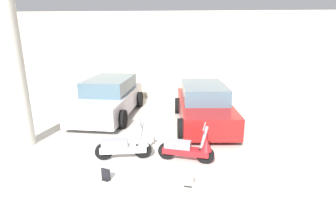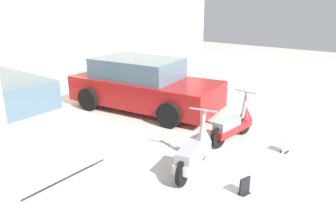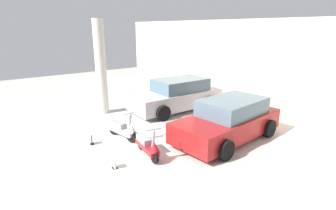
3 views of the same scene
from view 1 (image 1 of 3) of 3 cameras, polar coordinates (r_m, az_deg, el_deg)
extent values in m
plane|color=beige|center=(5.45, -5.00, -17.63)|extent=(28.00, 28.00, 0.00)
cube|color=beige|center=(11.60, 0.84, 10.51)|extent=(19.60, 0.12, 3.76)
cylinder|color=black|center=(6.47, -5.47, -9.70)|extent=(0.43, 0.15, 0.42)
cylinder|color=black|center=(6.54, -13.78, -9.81)|extent=(0.43, 0.15, 0.42)
cube|color=silver|center=(6.47, -9.67, -9.37)|extent=(1.12, 0.45, 0.15)
cube|color=gray|center=(6.42, -11.51, -8.14)|extent=(0.65, 0.35, 0.16)
cylinder|color=gray|center=(6.30, -6.03, -6.25)|extent=(0.20, 0.11, 0.60)
cylinder|color=gray|center=(6.19, -6.11, -3.71)|extent=(0.12, 0.48, 0.03)
cone|color=silver|center=(6.36, -5.39, -7.57)|extent=(0.33, 0.33, 0.27)
cylinder|color=black|center=(6.26, 8.12, -10.75)|extent=(0.42, 0.13, 0.42)
cylinder|color=black|center=(6.39, -0.28, -9.99)|extent=(0.42, 0.13, 0.42)
cube|color=#B2191E|center=(6.28, 3.88, -9.97)|extent=(1.11, 0.41, 0.15)
cube|color=gray|center=(6.25, 2.12, -8.54)|extent=(0.64, 0.33, 0.16)
cylinder|color=gray|center=(6.09, 7.82, -7.19)|extent=(0.20, 0.10, 0.59)
cylinder|color=gray|center=(5.98, 7.93, -4.60)|extent=(0.10, 0.48, 0.03)
cone|color=#B2191E|center=(6.15, 8.37, -8.60)|extent=(0.32, 0.32, 0.27)
cube|color=#B7B7BC|center=(9.70, -12.82, 0.62)|extent=(1.75, 3.97, 0.65)
cube|color=slate|center=(9.78, -12.58, 4.28)|extent=(1.50, 2.24, 0.51)
cylinder|color=black|center=(8.40, -9.96, -3.03)|extent=(0.22, 0.60, 0.60)
cylinder|color=black|center=(9.02, -20.36, -2.47)|extent=(0.22, 0.60, 0.60)
cylinder|color=black|center=(10.65, -6.30, 1.23)|extent=(0.22, 0.60, 0.60)
cylinder|color=black|center=(11.14, -14.84, 1.46)|extent=(0.22, 0.60, 0.60)
cube|color=maroon|center=(8.69, 7.84, -1.08)|extent=(1.92, 3.90, 0.63)
cube|color=slate|center=(8.76, 7.78, 2.88)|extent=(1.57, 2.23, 0.49)
cylinder|color=black|center=(7.83, 14.92, -4.88)|extent=(0.25, 0.59, 0.58)
cylinder|color=black|center=(7.57, 2.86, -5.06)|extent=(0.25, 0.59, 0.58)
cylinder|color=black|center=(9.98, 11.52, -0.08)|extent=(0.25, 0.59, 0.58)
cylinder|color=black|center=(9.78, 2.13, -0.09)|extent=(0.25, 0.59, 0.58)
cube|color=black|center=(5.83, -13.32, -15.52)|extent=(0.19, 0.16, 0.01)
cube|color=black|center=(5.76, -13.40, -14.47)|extent=(0.20, 0.09, 0.26)
cube|color=black|center=(5.51, 4.40, -17.09)|extent=(0.17, 0.14, 0.01)
cube|color=silver|center=(5.45, 4.43, -16.00)|extent=(0.20, 0.06, 0.26)
cylinder|color=beige|center=(7.73, -30.04, 5.49)|extent=(0.43, 0.43, 3.76)
camera|label=2|loc=(6.55, -56.18, 6.39)|focal=35.00mm
camera|label=3|loc=(5.99, 75.27, 8.31)|focal=28.00mm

